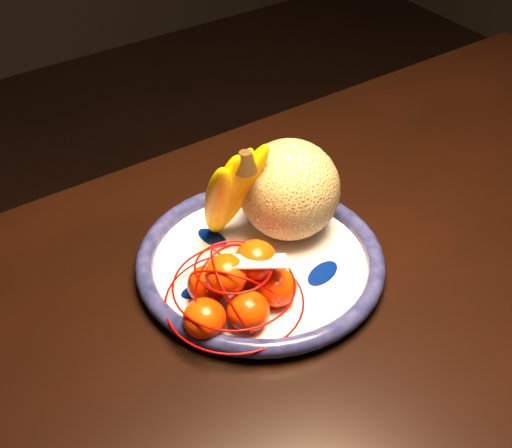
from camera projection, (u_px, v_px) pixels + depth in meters
dining_table at (378, 345)px, 0.94m from camera, size 1.49×0.90×0.74m
fruit_bowl at (260, 262)px, 0.92m from camera, size 0.32×0.32×0.03m
cantaloupe at (289, 190)px, 0.93m from camera, size 0.13×0.13×0.13m
banana_bunch at (228, 190)px, 0.90m from camera, size 0.11×0.11×0.17m
mandarin_bag at (237, 287)px, 0.84m from camera, size 0.20×0.20×0.11m
price_tag at (257, 261)px, 0.82m from camera, size 0.08×0.06×0.01m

